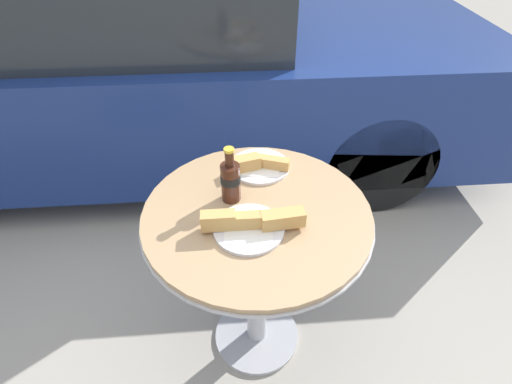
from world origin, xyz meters
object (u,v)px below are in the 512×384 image
object	(u,v)px
bistro_table	(257,246)
lunch_plate_far	(259,165)
cola_bottle_left	(230,180)
parked_car	(145,60)
lunch_plate_near	(251,223)

from	to	relation	value
bistro_table	lunch_plate_far	distance (m)	0.30
cola_bottle_left	parked_car	distance (m)	1.72
lunch_plate_far	parked_car	distance (m)	1.60
lunch_plate_near	cola_bottle_left	bearing A→B (deg)	110.39
cola_bottle_left	lunch_plate_far	size ratio (longest dim) A/B	0.90
cola_bottle_left	lunch_plate_far	world-z (taller)	cola_bottle_left
bistro_table	lunch_plate_far	xyz separation A→B (m)	(0.03, 0.24, 0.19)
lunch_plate_far	bistro_table	bearing A→B (deg)	-96.20
lunch_plate_near	lunch_plate_far	bearing A→B (deg)	81.06
parked_car	bistro_table	bearing A→B (deg)	-70.00
bistro_table	lunch_plate_near	xyz separation A→B (m)	(-0.02, -0.09, 0.20)
bistro_table	lunch_plate_near	bearing A→B (deg)	-106.28
bistro_table	cola_bottle_left	xyz separation A→B (m)	(-0.08, 0.07, 0.25)
lunch_plate_far	lunch_plate_near	bearing A→B (deg)	-98.94
parked_car	lunch_plate_far	bearing A→B (deg)	-66.24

